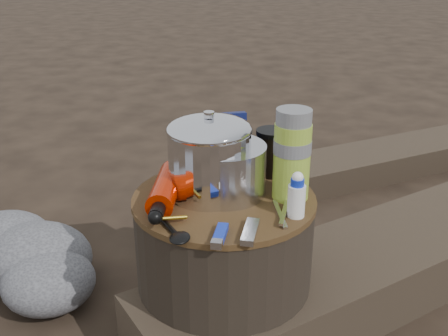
# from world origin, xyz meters

# --- Properties ---
(ground) EXTENTS (60.00, 60.00, 0.00)m
(ground) POSITION_xyz_m (0.00, 0.00, 0.00)
(ground) COLOR black
(ground) RESTS_ON ground
(stump) EXTENTS (0.44, 0.44, 0.40)m
(stump) POSITION_xyz_m (0.00, 0.00, 0.20)
(stump) COLOR black
(stump) RESTS_ON ground
(log_main) EXTENTS (1.70, 1.53, 0.17)m
(log_main) POSITION_xyz_m (0.59, 0.41, 0.08)
(log_main) COLOR #362B20
(log_main) RESTS_ON ground
(log_small) EXTENTS (1.28, 0.98, 0.11)m
(log_small) POSITION_xyz_m (0.49, 1.14, 0.06)
(log_small) COLOR #362B20
(log_small) RESTS_ON ground
(foil_windscreen) EXTENTS (0.20, 0.20, 0.12)m
(foil_windscreen) POSITION_xyz_m (-0.00, 0.02, 0.47)
(foil_windscreen) COLOR silver
(foil_windscreen) RESTS_ON stump
(camping_pot) EXTENTS (0.20, 0.20, 0.20)m
(camping_pot) POSITION_xyz_m (-0.04, 0.01, 0.50)
(camping_pot) COLOR silver
(camping_pot) RESTS_ON stump
(fuel_bottle) EXTENTS (0.09, 0.26, 0.06)m
(fuel_bottle) POSITION_xyz_m (-0.13, -0.04, 0.44)
(fuel_bottle) COLOR #BB1B00
(fuel_bottle) RESTS_ON stump
(thermos) EXTENTS (0.09, 0.09, 0.22)m
(thermos) POSITION_xyz_m (0.16, 0.02, 0.51)
(thermos) COLOR #9ABC36
(thermos) RESTS_ON stump
(travel_mug) EXTENTS (0.08, 0.08, 0.12)m
(travel_mug) POSITION_xyz_m (0.10, 0.16, 0.46)
(travel_mug) COLOR black
(travel_mug) RESTS_ON stump
(stuff_sack) EXTENTS (0.14, 0.12, 0.10)m
(stuff_sack) POSITION_xyz_m (-0.10, 0.15, 0.45)
(stuff_sack) COLOR gold
(stuff_sack) RESTS_ON stump
(food_pouch) EXTENTS (0.13, 0.07, 0.16)m
(food_pouch) POSITION_xyz_m (-0.03, 0.16, 0.48)
(food_pouch) COLOR #0D1345
(food_pouch) RESTS_ON stump
(lighter) EXTENTS (0.02, 0.09, 0.02)m
(lighter) POSITION_xyz_m (0.02, -0.19, 0.41)
(lighter) COLOR #152EB8
(lighter) RESTS_ON stump
(multitool) EXTENTS (0.03, 0.10, 0.01)m
(multitool) POSITION_xyz_m (0.08, -0.17, 0.41)
(multitool) COLOR #BCBCC1
(multitool) RESTS_ON stump
(pot_grabber) EXTENTS (0.05, 0.13, 0.01)m
(pot_grabber) POSITION_xyz_m (0.14, -0.07, 0.41)
(pot_grabber) COLOR #BCBCC1
(pot_grabber) RESTS_ON stump
(spork) EXTENTS (0.13, 0.15, 0.01)m
(spork) POSITION_xyz_m (-0.11, -0.15, 0.41)
(spork) COLOR black
(spork) RESTS_ON stump
(squeeze_bottle) EXTENTS (0.04, 0.04, 0.09)m
(squeeze_bottle) POSITION_xyz_m (0.17, -0.07, 0.45)
(squeeze_bottle) COLOR white
(squeeze_bottle) RESTS_ON stump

